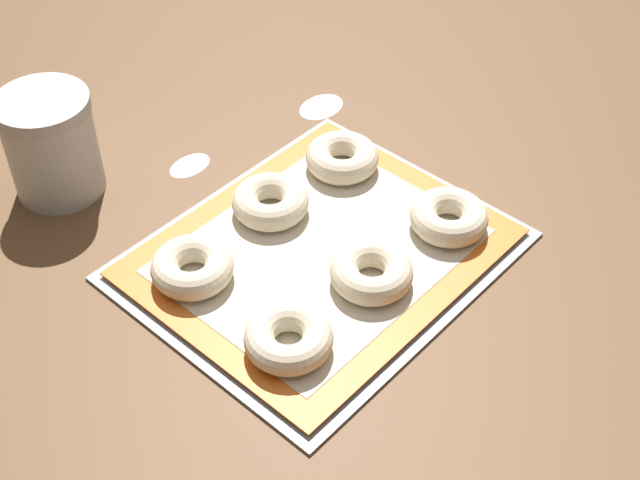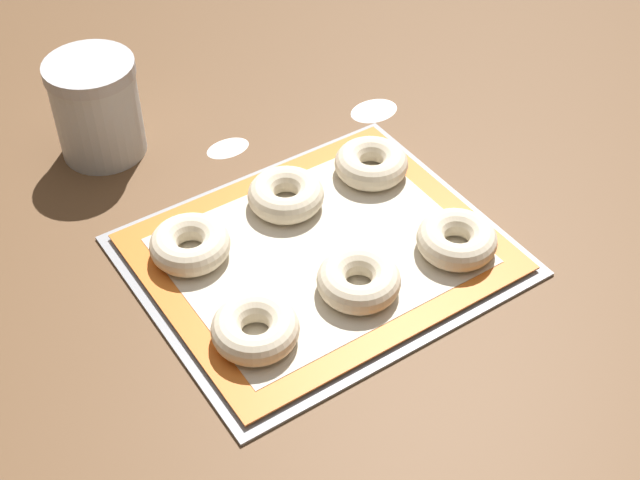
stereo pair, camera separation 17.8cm
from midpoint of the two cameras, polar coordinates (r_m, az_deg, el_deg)
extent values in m
plane|color=brown|center=(1.00, 3.99, -1.79)|extent=(2.80, 2.80, 0.00)
cube|color=#93969B|center=(1.00, 5.04, -1.39)|extent=(0.40, 0.34, 0.01)
cube|color=orange|center=(1.00, 5.06, -1.18)|extent=(0.38, 0.31, 0.00)
cube|color=beige|center=(1.00, 5.06, -1.16)|extent=(0.32, 0.26, 0.00)
torus|color=beige|center=(0.89, 1.47, -6.23)|extent=(0.09, 0.09, 0.03)
torus|color=beige|center=(0.95, 7.85, -3.04)|extent=(0.09, 0.09, 0.03)
torus|color=beige|center=(1.01, 13.75, -0.40)|extent=(0.09, 0.09, 0.03)
torus|color=beige|center=(0.98, -3.28, -0.73)|extent=(0.09, 0.09, 0.03)
torus|color=beige|center=(1.04, 2.64, 2.51)|extent=(0.09, 0.09, 0.03)
torus|color=beige|center=(1.10, 7.95, 4.52)|extent=(0.09, 0.09, 0.03)
cylinder|color=silver|center=(1.13, -9.74, 7.65)|extent=(0.11, 0.11, 0.11)
cylinder|color=#B2B2B7|center=(1.10, -10.15, 10.41)|extent=(0.11, 0.11, 0.02)
ellipsoid|color=white|center=(1.23, 7.65, 7.95)|extent=(0.07, 0.05, 0.00)
ellipsoid|color=white|center=(1.15, -1.58, 5.61)|extent=(0.06, 0.04, 0.00)
camera|label=1|loc=(0.09, -84.84, 4.91)|focal=50.00mm
camera|label=2|loc=(0.09, 95.16, -4.91)|focal=50.00mm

